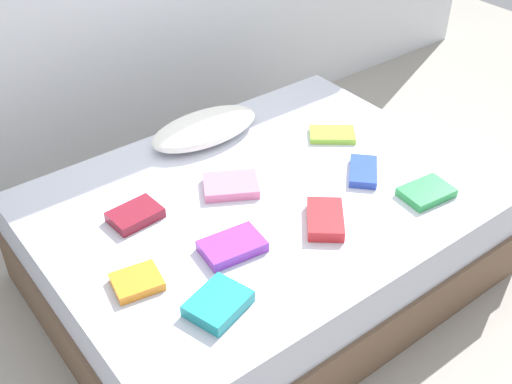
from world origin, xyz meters
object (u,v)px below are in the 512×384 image
(bed, at_px, (262,236))
(textbook_green, at_px, (426,192))
(textbook_orange, at_px, (137,282))
(textbook_teal, at_px, (218,304))
(textbook_lime, at_px, (332,134))
(textbook_maroon, at_px, (135,215))
(textbook_red, at_px, (325,219))
(textbook_purple, at_px, (232,246))
(pillow, at_px, (205,128))
(textbook_blue, at_px, (363,171))
(textbook_pink, at_px, (231,186))

(bed, xyz_separation_m, textbook_green, (0.57, -0.45, 0.27))
(bed, xyz_separation_m, textbook_orange, (-0.72, -0.16, 0.27))
(textbook_green, bearing_deg, textbook_teal, -174.70)
(textbook_lime, height_order, textbook_maroon, textbook_maroon)
(textbook_red, height_order, textbook_orange, textbook_red)
(textbook_maroon, bearing_deg, textbook_purple, -67.00)
(textbook_lime, relative_size, textbook_red, 0.95)
(textbook_red, distance_m, textbook_teal, 0.64)
(pillow, height_order, textbook_teal, pillow)
(textbook_teal, bearing_deg, textbook_lime, 11.61)
(textbook_green, distance_m, textbook_blue, 0.31)
(textbook_green, bearing_deg, textbook_blue, 116.41)
(textbook_purple, relative_size, textbook_teal, 1.14)
(textbook_green, distance_m, textbook_pink, 0.87)
(textbook_green, relative_size, textbook_maroon, 1.07)
(textbook_lime, relative_size, textbook_orange, 1.28)
(textbook_purple, relative_size, textbook_orange, 1.39)
(textbook_maroon, bearing_deg, textbook_orange, -122.13)
(textbook_blue, relative_size, textbook_orange, 1.28)
(textbook_green, bearing_deg, textbook_pink, 145.20)
(textbook_purple, bearing_deg, textbook_lime, 29.96)
(textbook_red, bearing_deg, bed, 53.45)
(textbook_lime, bearing_deg, textbook_pink, -137.11)
(textbook_green, xyz_separation_m, textbook_pink, (-0.66, 0.57, 0.00))
(pillow, bearing_deg, textbook_orange, -137.77)
(textbook_lime, relative_size, textbook_teal, 1.05)
(bed, bearing_deg, textbook_red, -76.51)
(pillow, xyz_separation_m, textbook_pink, (-0.15, -0.43, -0.04))
(textbook_orange, bearing_deg, textbook_blue, 9.99)
(textbook_orange, height_order, textbook_pink, textbook_pink)
(textbook_lime, height_order, textbook_green, textbook_green)
(textbook_maroon, distance_m, textbook_pink, 0.45)
(textbook_red, bearing_deg, textbook_maroon, 90.15)
(pillow, height_order, textbook_maroon, pillow)
(textbook_purple, bearing_deg, textbook_red, -7.43)
(textbook_pink, bearing_deg, textbook_maroon, -159.81)
(textbook_red, xyz_separation_m, textbook_orange, (-0.80, 0.16, -0.01))
(bed, distance_m, textbook_orange, 0.79)
(textbook_lime, bearing_deg, bed, -125.41)
(textbook_lime, bearing_deg, textbook_blue, -70.01)
(bed, distance_m, pillow, 0.63)
(pillow, xyz_separation_m, textbook_lime, (0.52, -0.38, -0.04))
(bed, bearing_deg, textbook_pink, 129.35)
(textbook_red, xyz_separation_m, textbook_maroon, (-0.62, 0.51, -0.00))
(bed, relative_size, textbook_maroon, 9.44)
(textbook_blue, bearing_deg, textbook_red, 158.19)
(textbook_red, xyz_separation_m, textbook_teal, (-0.63, -0.12, -0.00))
(pillow, height_order, textbook_pink, pillow)
(textbook_green, height_order, textbook_pink, textbook_pink)
(textbook_purple, height_order, textbook_blue, textbook_purple)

